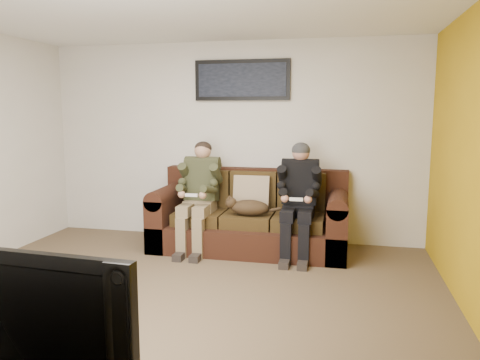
% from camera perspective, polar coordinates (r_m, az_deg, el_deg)
% --- Properties ---
extents(floor, '(5.00, 5.00, 0.00)m').
position_cam_1_polar(floor, '(4.40, -8.05, -14.48)').
color(floor, brown).
rests_on(floor, ground).
extents(ceiling, '(5.00, 5.00, 0.00)m').
position_cam_1_polar(ceiling, '(4.15, -8.84, 20.76)').
color(ceiling, silver).
rests_on(ceiling, ground).
extents(wall_back, '(5.00, 0.00, 5.00)m').
position_cam_1_polar(wall_back, '(6.22, -1.00, 4.67)').
color(wall_back, beige).
rests_on(wall_back, ground).
extents(sofa, '(2.37, 1.02, 0.97)m').
position_cam_1_polar(sofa, '(5.88, 1.35, -4.75)').
color(sofa, '#32180F').
rests_on(sofa, ground).
extents(throw_pillow, '(0.45, 0.22, 0.45)m').
position_cam_1_polar(throw_pillow, '(5.86, 1.44, -1.58)').
color(throw_pillow, '#9F8768').
rests_on(throw_pillow, sofa).
extents(throw_blanket, '(0.48, 0.24, 0.09)m').
position_cam_1_polar(throw_blanket, '(6.24, -4.59, 1.59)').
color(throw_blanket, '#C0B48D').
rests_on(throw_blanket, sofa).
extents(person_left, '(0.51, 0.87, 1.33)m').
position_cam_1_polar(person_left, '(5.77, -4.99, -1.10)').
color(person_left, '#837052').
rests_on(person_left, sofa).
extents(person_right, '(0.51, 0.86, 1.34)m').
position_cam_1_polar(person_right, '(5.53, 7.19, -1.51)').
color(person_right, black).
rests_on(person_right, sofa).
extents(cat, '(0.66, 0.26, 0.24)m').
position_cam_1_polar(cat, '(5.56, 0.98, -3.33)').
color(cat, '#46311B').
rests_on(cat, sofa).
extents(framed_poster, '(1.25, 0.05, 0.52)m').
position_cam_1_polar(framed_poster, '(6.16, 0.24, 12.09)').
color(framed_poster, black).
rests_on(framed_poster, wall_back).
extents(television, '(1.16, 0.23, 0.66)m').
position_cam_1_polar(television, '(2.48, -23.27, -14.52)').
color(television, black).
rests_on(television, tv_stand).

